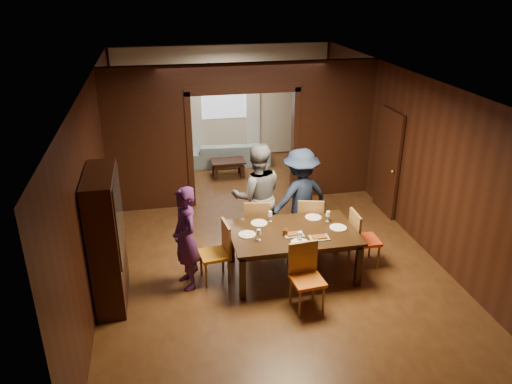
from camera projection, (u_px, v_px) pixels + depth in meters
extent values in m
plane|color=#4A2715|center=(259.00, 235.00, 9.30)|extent=(9.00, 9.00, 0.00)
cube|color=silver|center=(259.00, 78.00, 8.14)|extent=(5.50, 9.00, 0.02)
cube|color=black|center=(223.00, 102.00, 12.76)|extent=(5.50, 0.02, 2.90)
cube|color=black|center=(96.00, 173.00, 8.22)|extent=(0.02, 9.00, 2.90)
cube|color=black|center=(405.00, 151.00, 9.22)|extent=(0.02, 9.00, 2.90)
cube|color=black|center=(148.00, 153.00, 9.91)|extent=(1.65, 0.15, 2.40)
cube|color=black|center=(332.00, 141.00, 10.61)|extent=(1.65, 0.15, 2.40)
cube|color=black|center=(243.00, 76.00, 9.68)|extent=(5.50, 0.15, 0.50)
cube|color=beige|center=(224.00, 103.00, 12.74)|extent=(5.40, 0.04, 2.85)
imported|color=#461D56|center=(186.00, 239.00, 7.47)|extent=(0.54, 0.68, 1.64)
imported|color=#5B5C63|center=(257.00, 196.00, 8.62)|extent=(0.94, 0.74, 1.87)
imported|color=#172139|center=(300.00, 197.00, 8.73)|extent=(1.27, 0.95, 1.75)
imported|color=#8EACBA|center=(230.00, 153.00, 12.65)|extent=(2.04, 0.92, 0.58)
imported|color=black|center=(299.00, 225.00, 7.93)|extent=(0.36, 0.36, 0.09)
cube|color=black|center=(293.00, 252.00, 7.96)|extent=(1.97, 1.23, 0.76)
cube|color=black|center=(228.00, 168.00, 11.92)|extent=(0.80, 0.50, 0.40)
cube|color=black|center=(107.00, 239.00, 7.09)|extent=(0.40, 1.20, 2.00)
cube|color=black|center=(388.00, 163.00, 9.82)|extent=(0.06, 0.90, 2.10)
cube|color=silver|center=(224.00, 93.00, 12.61)|extent=(1.20, 0.03, 1.30)
cube|color=white|center=(195.00, 112.00, 12.62)|extent=(0.35, 0.06, 2.40)
cube|color=white|center=(253.00, 109.00, 12.89)|extent=(0.35, 0.06, 2.40)
cylinder|color=silver|center=(247.00, 234.00, 7.70)|extent=(0.27, 0.27, 0.01)
cylinder|color=silver|center=(259.00, 223.00, 8.06)|extent=(0.27, 0.27, 0.01)
cylinder|color=silver|center=(313.00, 217.00, 8.25)|extent=(0.27, 0.27, 0.01)
cylinder|color=white|center=(338.00, 228.00, 7.91)|extent=(0.27, 0.27, 0.01)
cylinder|color=white|center=(300.00, 243.00, 7.47)|extent=(0.27, 0.27, 0.01)
cube|color=gray|center=(294.00, 234.00, 7.69)|extent=(0.30, 0.20, 0.04)
cube|color=gray|center=(319.00, 237.00, 7.60)|extent=(0.30, 0.20, 0.04)
cylinder|color=silver|center=(300.00, 236.00, 7.52)|extent=(0.07, 0.07, 0.14)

